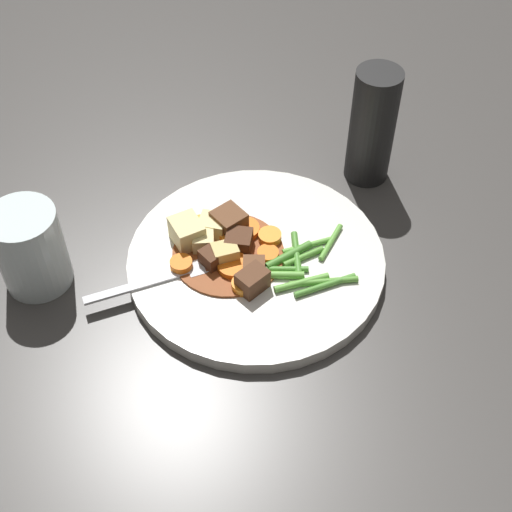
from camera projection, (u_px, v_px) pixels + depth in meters
The scene contains 33 objects.
ground_plane at pixel (256, 266), 0.81m from camera, with size 3.00×3.00×0.00m, color #423F3D.
dinner_plate at pixel (256, 261), 0.80m from camera, with size 0.29×0.29×0.02m, color white.
stew_sauce at pixel (228, 255), 0.80m from camera, with size 0.12×0.12×0.00m, color brown.
carrot_slice_0 at pixel (270, 237), 0.81m from camera, with size 0.03×0.03×0.01m, color orange.
carrot_slice_1 at pixel (245, 230), 0.82m from camera, with size 0.03×0.03×0.01m, color orange.
carrot_slice_2 at pixel (201, 226), 0.82m from camera, with size 0.03×0.03×0.01m, color orange.
carrot_slice_3 at pixel (230, 235), 0.81m from camera, with size 0.03×0.03×0.01m, color orange.
carrot_slice_4 at pixel (233, 266), 0.78m from camera, with size 0.04×0.04×0.01m, color orange.
carrot_slice_5 at pixel (181, 265), 0.78m from camera, with size 0.02×0.02×0.01m, color orange.
carrot_slice_6 at pixel (243, 285), 0.76m from camera, with size 0.03×0.03×0.01m, color orange.
carrot_slice_7 at pixel (268, 252), 0.80m from camera, with size 0.02×0.02×0.01m, color orange.
potato_chunk_0 at pixel (203, 240), 0.80m from camera, with size 0.02×0.03×0.02m, color #EAD68C.
potato_chunk_1 at pixel (187, 232), 0.80m from camera, with size 0.03×0.04×0.03m, color #EAD68C.
potato_chunk_2 at pixel (225, 254), 0.78m from camera, with size 0.03×0.02×0.02m, color #DBBC6B.
potato_chunk_3 at pixel (213, 226), 0.81m from camera, with size 0.03×0.03×0.02m, color #EAD68C.
meat_chunk_0 at pixel (239, 242), 0.80m from camera, with size 0.03×0.03×0.02m, color #4C2B19.
meat_chunk_1 at pixel (229, 222), 0.81m from camera, with size 0.03×0.03×0.03m, color brown.
meat_chunk_2 at pixel (255, 268), 0.77m from camera, with size 0.02×0.02×0.02m, color brown.
meat_chunk_3 at pixel (213, 258), 0.78m from camera, with size 0.02×0.02×0.02m, color #4C2B19.
meat_chunk_4 at pixel (257, 281), 0.76m from camera, with size 0.03×0.02×0.02m, color #56331E.
green_bean_0 at pixel (288, 256), 0.79m from camera, with size 0.01×0.01×0.06m, color #4C8E33.
green_bean_1 at pixel (307, 246), 0.80m from camera, with size 0.01×0.01×0.06m, color #66AD42.
green_bean_2 at pixel (302, 283), 0.77m from camera, with size 0.01×0.01×0.06m, color #66AD42.
green_bean_3 at pixel (324, 282), 0.77m from camera, with size 0.01×0.01×0.07m, color #599E38.
green_bean_4 at pixel (331, 242), 0.81m from camera, with size 0.01×0.01×0.06m, color #66AD42.
green_bean_5 at pixel (303, 259), 0.79m from camera, with size 0.01×0.01×0.05m, color #599E38.
green_bean_6 at pixel (296, 253), 0.80m from camera, with size 0.01×0.01×0.06m, color #4C8E33.
green_bean_7 at pixel (325, 285), 0.77m from camera, with size 0.01×0.01×0.07m, color #4C8E33.
green_bean_8 at pixel (285, 269), 0.78m from camera, with size 0.01×0.01×0.05m, color #4C8E33.
green_bean_9 at pixel (275, 275), 0.77m from camera, with size 0.01×0.01×0.06m, color #66AD42.
fork at pixel (169, 277), 0.78m from camera, with size 0.16×0.09×0.00m.
water_glass at pixel (30, 249), 0.76m from camera, with size 0.07×0.07×0.10m, color silver.
pepper_mill at pixel (372, 126), 0.86m from camera, with size 0.05×0.05×0.15m, color black.
Camera 1 is at (-0.04, 0.53, 0.61)m, focal length 50.48 mm.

